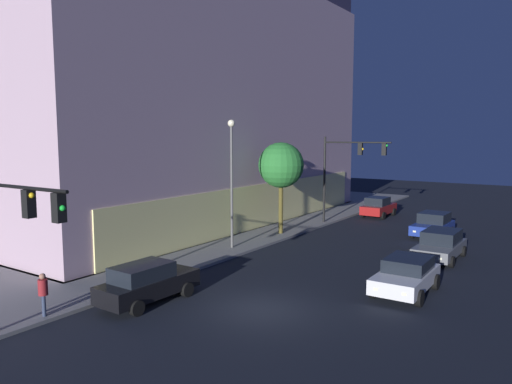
{
  "coord_description": "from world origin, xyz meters",
  "views": [
    {
      "loc": [
        -15.94,
        -10.48,
        7.03
      ],
      "look_at": [
        5.4,
        3.85,
        4.03
      ],
      "focal_mm": 34.2,
      "sensor_mm": 36.0,
      "label": 1
    }
  ],
  "objects_px": {
    "traffic_light_near_corner": "(18,224)",
    "car_white": "(406,275)",
    "sidewalk_tree": "(281,166)",
    "car_blue": "(433,225)",
    "car_grey": "(440,245)",
    "traffic_light_far_corner": "(348,162)",
    "car_black": "(147,282)",
    "street_lamp_sidewalk": "(232,168)",
    "modern_building": "(147,94)",
    "pedestrian_waiting": "(43,291)",
    "car_red": "(378,207)"
  },
  "relations": [
    {
      "from": "modern_building",
      "to": "car_white",
      "type": "xyz_separation_m",
      "value": [
        -9.11,
        -25.64,
        -9.74
      ]
    },
    {
      "from": "modern_building",
      "to": "car_white",
      "type": "bearing_deg",
      "value": -109.57
    },
    {
      "from": "car_black",
      "to": "car_grey",
      "type": "distance_m",
      "value": 16.82
    },
    {
      "from": "car_blue",
      "to": "pedestrian_waiting",
      "type": "bearing_deg",
      "value": 160.86
    },
    {
      "from": "traffic_light_near_corner",
      "to": "car_white",
      "type": "relative_size",
      "value": 1.27
    },
    {
      "from": "car_black",
      "to": "car_grey",
      "type": "bearing_deg",
      "value": -30.24
    },
    {
      "from": "modern_building",
      "to": "street_lamp_sidewalk",
      "type": "bearing_deg",
      "value": -115.52
    },
    {
      "from": "traffic_light_near_corner",
      "to": "car_red",
      "type": "distance_m",
      "value": 32.18
    },
    {
      "from": "traffic_light_near_corner",
      "to": "traffic_light_far_corner",
      "type": "height_order",
      "value": "traffic_light_far_corner"
    },
    {
      "from": "street_lamp_sidewalk",
      "to": "pedestrian_waiting",
      "type": "distance_m",
      "value": 13.82
    },
    {
      "from": "sidewalk_tree",
      "to": "car_blue",
      "type": "distance_m",
      "value": 11.38
    },
    {
      "from": "modern_building",
      "to": "car_red",
      "type": "distance_m",
      "value": 22.37
    },
    {
      "from": "car_black",
      "to": "car_blue",
      "type": "xyz_separation_m",
      "value": [
        20.67,
        -6.54,
        -0.03
      ]
    },
    {
      "from": "modern_building",
      "to": "street_lamp_sidewalk",
      "type": "distance_m",
      "value": 16.67
    },
    {
      "from": "car_red",
      "to": "street_lamp_sidewalk",
      "type": "bearing_deg",
      "value": 169.41
    },
    {
      "from": "sidewalk_tree",
      "to": "car_red",
      "type": "bearing_deg",
      "value": -14.37
    },
    {
      "from": "pedestrian_waiting",
      "to": "car_grey",
      "type": "distance_m",
      "value": 20.84
    },
    {
      "from": "street_lamp_sidewalk",
      "to": "sidewalk_tree",
      "type": "distance_m",
      "value": 5.46
    },
    {
      "from": "traffic_light_far_corner",
      "to": "sidewalk_tree",
      "type": "height_order",
      "value": "traffic_light_far_corner"
    },
    {
      "from": "car_black",
      "to": "car_blue",
      "type": "distance_m",
      "value": 21.68
    },
    {
      "from": "street_lamp_sidewalk",
      "to": "sidewalk_tree",
      "type": "relative_size",
      "value": 1.22
    },
    {
      "from": "sidewalk_tree",
      "to": "car_blue",
      "type": "relative_size",
      "value": 1.51
    },
    {
      "from": "traffic_light_far_corner",
      "to": "car_grey",
      "type": "bearing_deg",
      "value": -127.59
    },
    {
      "from": "modern_building",
      "to": "car_blue",
      "type": "height_order",
      "value": "modern_building"
    },
    {
      "from": "street_lamp_sidewalk",
      "to": "car_grey",
      "type": "relative_size",
      "value": 1.66
    },
    {
      "from": "car_black",
      "to": "car_red",
      "type": "distance_m",
      "value": 26.66
    },
    {
      "from": "street_lamp_sidewalk",
      "to": "car_blue",
      "type": "bearing_deg",
      "value": -40.13
    },
    {
      "from": "traffic_light_far_corner",
      "to": "street_lamp_sidewalk",
      "type": "relative_size",
      "value": 0.87
    },
    {
      "from": "pedestrian_waiting",
      "to": "car_blue",
      "type": "relative_size",
      "value": 0.39
    },
    {
      "from": "street_lamp_sidewalk",
      "to": "sidewalk_tree",
      "type": "bearing_deg",
      "value": -2.32
    },
    {
      "from": "car_red",
      "to": "modern_building",
      "type": "bearing_deg",
      "value": 120.44
    },
    {
      "from": "pedestrian_waiting",
      "to": "traffic_light_near_corner",
      "type": "bearing_deg",
      "value": -136.99
    },
    {
      "from": "traffic_light_near_corner",
      "to": "car_white",
      "type": "distance_m",
      "value": 15.85
    },
    {
      "from": "street_lamp_sidewalk",
      "to": "pedestrian_waiting",
      "type": "height_order",
      "value": "street_lamp_sidewalk"
    },
    {
      "from": "pedestrian_waiting",
      "to": "modern_building",
      "type": "bearing_deg",
      "value": 36.98
    },
    {
      "from": "car_white",
      "to": "car_blue",
      "type": "relative_size",
      "value": 1.03
    },
    {
      "from": "traffic_light_near_corner",
      "to": "car_black",
      "type": "distance_m",
      "value": 6.29
    },
    {
      "from": "sidewalk_tree",
      "to": "car_red",
      "type": "distance_m",
      "value": 12.58
    },
    {
      "from": "traffic_light_far_corner",
      "to": "pedestrian_waiting",
      "type": "xyz_separation_m",
      "value": [
        -24.7,
        1.76,
        -3.84
      ]
    },
    {
      "from": "pedestrian_waiting",
      "to": "traffic_light_far_corner",
      "type": "bearing_deg",
      "value": -4.07
    },
    {
      "from": "car_blue",
      "to": "modern_building",
      "type": "bearing_deg",
      "value": 100.2
    },
    {
      "from": "traffic_light_far_corner",
      "to": "pedestrian_waiting",
      "type": "relative_size",
      "value": 4.07
    },
    {
      "from": "car_white",
      "to": "car_black",
      "type": "bearing_deg",
      "value": 130.12
    },
    {
      "from": "traffic_light_far_corner",
      "to": "car_black",
      "type": "distance_m",
      "value": 21.53
    },
    {
      "from": "car_grey",
      "to": "car_white",
      "type": "bearing_deg",
      "value": -178.17
    },
    {
      "from": "modern_building",
      "to": "traffic_light_near_corner",
      "type": "relative_size",
      "value": 6.18
    },
    {
      "from": "sidewalk_tree",
      "to": "car_black",
      "type": "relative_size",
      "value": 1.39
    },
    {
      "from": "traffic_light_near_corner",
      "to": "street_lamp_sidewalk",
      "type": "height_order",
      "value": "street_lamp_sidewalk"
    },
    {
      "from": "car_grey",
      "to": "car_blue",
      "type": "height_order",
      "value": "car_blue"
    },
    {
      "from": "modern_building",
      "to": "pedestrian_waiting",
      "type": "relative_size",
      "value": 20.61
    }
  ]
}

